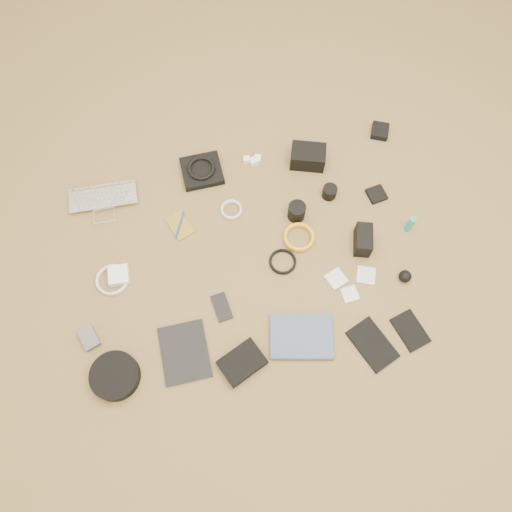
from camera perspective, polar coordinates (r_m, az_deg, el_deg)
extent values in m
cube|color=olive|center=(2.04, -0.95, -0.74)|extent=(4.00, 4.00, 0.04)
imported|color=silver|center=(2.21, -16.99, 5.50)|extent=(0.29, 0.21, 0.02)
cube|color=black|center=(2.21, -6.21, 9.63)|extent=(0.18, 0.17, 0.03)
torus|color=black|center=(2.19, -6.27, 9.95)|extent=(0.14, 0.14, 0.02)
cube|color=white|center=(2.23, -1.10, 10.96)|extent=(0.03, 0.03, 0.03)
cube|color=white|center=(2.24, 0.20, 11.09)|extent=(0.03, 0.03, 0.03)
cube|color=white|center=(2.23, 0.10, 10.93)|extent=(0.03, 0.03, 0.03)
cube|color=white|center=(2.22, -0.28, 10.75)|extent=(0.03, 0.03, 0.03)
cube|color=black|center=(2.22, 5.95, 11.23)|extent=(0.17, 0.14, 0.09)
cube|color=black|center=(2.38, 13.98, 13.69)|extent=(0.10, 0.11, 0.03)
cube|color=olive|center=(2.10, -8.67, 3.46)|extent=(0.12, 0.14, 0.01)
cylinder|color=#1527AB|center=(2.10, -8.70, 3.54)|extent=(0.06, 0.11, 0.01)
torus|color=silver|center=(2.11, -2.82, 5.24)|extent=(0.12, 0.12, 0.01)
cylinder|color=black|center=(2.08, 4.67, 5.10)|extent=(0.08, 0.08, 0.08)
cylinder|color=black|center=(2.15, 8.41, 7.25)|extent=(0.08, 0.08, 0.06)
cube|color=black|center=(2.20, 13.60, 6.87)|extent=(0.09, 0.09, 0.02)
cube|color=white|center=(2.05, -15.40, -2.15)|extent=(0.08, 0.08, 0.03)
torus|color=silver|center=(2.06, -16.06, -2.67)|extent=(0.16, 0.16, 0.01)
torus|color=black|center=(2.01, 3.06, -0.69)|extent=(0.14, 0.14, 0.01)
torus|color=gold|center=(2.06, 4.91, 2.07)|extent=(0.14, 0.14, 0.01)
cube|color=black|center=(2.05, 12.14, 1.82)|extent=(0.09, 0.13, 0.09)
cylinder|color=teal|center=(2.13, 17.20, 3.51)|extent=(0.04, 0.04, 0.09)
cube|color=#545458|center=(2.01, -18.54, -8.86)|extent=(0.09, 0.10, 0.02)
cube|color=black|center=(1.92, -8.16, -10.83)|extent=(0.18, 0.23, 0.01)
cube|color=black|center=(1.95, -3.94, -5.84)|extent=(0.08, 0.12, 0.01)
cube|color=silver|center=(2.01, 9.14, -2.58)|extent=(0.09, 0.09, 0.01)
cube|color=silver|center=(2.00, 10.68, -4.31)|extent=(0.07, 0.07, 0.01)
cube|color=silver|center=(2.04, 12.45, -2.17)|extent=(0.09, 0.09, 0.01)
sphere|color=black|center=(2.05, 16.67, -2.23)|extent=(0.06, 0.06, 0.05)
cylinder|color=black|center=(1.94, -15.81, -13.05)|extent=(0.22, 0.22, 0.05)
cube|color=black|center=(1.88, -1.61, -12.08)|extent=(0.19, 0.17, 0.04)
imported|color=#414F6E|center=(1.90, 5.30, -11.74)|extent=(0.27, 0.22, 0.02)
cube|color=black|center=(1.96, 13.16, -9.81)|extent=(0.18, 0.22, 0.01)
cube|color=black|center=(2.01, 17.21, -8.13)|extent=(0.13, 0.17, 0.01)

